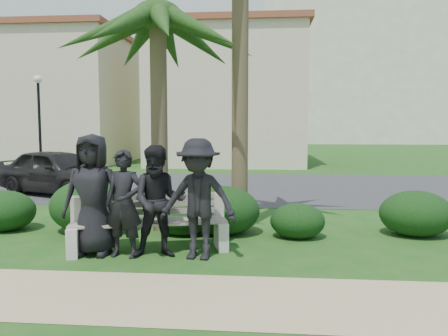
% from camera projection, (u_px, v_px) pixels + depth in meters
% --- Properties ---
extents(ground, '(160.00, 160.00, 0.00)m').
position_uv_depth(ground, '(205.00, 254.00, 6.91)').
color(ground, '#194B15').
rests_on(ground, ground).
extents(footpath, '(30.00, 1.60, 0.01)m').
position_uv_depth(footpath, '(186.00, 298.00, 5.12)').
color(footpath, tan).
rests_on(footpath, ground).
extents(asphalt_street, '(160.00, 8.00, 0.01)m').
position_uv_depth(asphalt_street, '(236.00, 186.00, 14.84)').
color(asphalt_street, '#2D2D30').
rests_on(asphalt_street, ground).
extents(stucco_bldg_left, '(10.40, 8.40, 7.30)m').
position_uv_depth(stucco_bldg_left, '(41.00, 99.00, 25.46)').
color(stucco_bldg_left, beige).
rests_on(stucco_bldg_left, ground).
extents(stucco_bldg_right, '(8.40, 8.40, 7.30)m').
position_uv_depth(stucco_bldg_right, '(229.00, 98.00, 24.51)').
color(stucco_bldg_right, beige).
rests_on(stucco_bldg_right, ground).
extents(hotel_tower, '(26.00, 18.00, 37.30)m').
position_uv_depth(hotel_tower, '(360.00, 43.00, 59.00)').
color(hotel_tower, beige).
rests_on(hotel_tower, ground).
extents(street_lamp, '(0.36, 0.36, 4.29)m').
position_uv_depth(street_lamp, '(39.00, 106.00, 19.32)').
color(street_lamp, black).
rests_on(street_lamp, ground).
extents(park_bench, '(2.63, 1.18, 0.87)m').
position_uv_depth(park_bench, '(150.00, 227.00, 7.06)').
color(park_bench, gray).
rests_on(park_bench, ground).
extents(man_a, '(0.93, 0.61, 1.90)m').
position_uv_depth(man_a, '(93.00, 195.00, 6.81)').
color(man_a, black).
rests_on(man_a, ground).
extents(man_b, '(0.65, 0.46, 1.66)m').
position_uv_depth(man_b, '(124.00, 204.00, 6.69)').
color(man_b, black).
rests_on(man_b, ground).
extents(man_c, '(0.95, 0.80, 1.73)m').
position_uv_depth(man_c, '(159.00, 202.00, 6.68)').
color(man_c, black).
rests_on(man_c, ground).
extents(man_d, '(1.27, 0.84, 1.84)m').
position_uv_depth(man_d, '(198.00, 199.00, 6.59)').
color(man_d, black).
rests_on(man_d, ground).
extents(hedge_a, '(1.23, 1.01, 0.80)m').
position_uv_depth(hedge_a, '(4.00, 210.00, 8.49)').
color(hedge_a, black).
rests_on(hedge_a, ground).
extents(hedge_b, '(1.61, 1.33, 1.05)m').
position_uv_depth(hedge_b, '(92.00, 204.00, 8.36)').
color(hedge_b, black).
rests_on(hedge_b, ground).
extents(hedge_c, '(1.01, 0.83, 0.66)m').
position_uv_depth(hedge_c, '(184.00, 217.00, 8.14)').
color(hedge_c, black).
rests_on(hedge_c, ground).
extents(hedge_d, '(1.43, 1.18, 0.93)m').
position_uv_depth(hedge_d, '(222.00, 209.00, 8.22)').
color(hedge_d, black).
rests_on(hedge_d, ground).
extents(hedge_e, '(0.99, 0.82, 0.65)m').
position_uv_depth(hedge_e, '(297.00, 220.00, 7.91)').
color(hedge_e, black).
rests_on(hedge_e, ground).
extents(hedge_f, '(1.32, 1.09, 0.86)m').
position_uv_depth(hedge_f, '(416.00, 212.00, 8.08)').
color(hedge_f, black).
rests_on(hedge_f, ground).
extents(palm_left, '(3.00, 3.00, 5.01)m').
position_uv_depth(palm_left, '(158.00, 18.00, 8.22)').
color(palm_left, brown).
rests_on(palm_left, ground).
extents(car_a, '(4.32, 3.10, 1.37)m').
position_uv_depth(car_a, '(58.00, 172.00, 12.97)').
color(car_a, black).
rests_on(car_a, ground).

